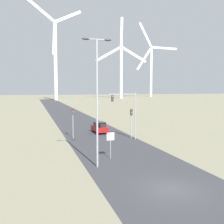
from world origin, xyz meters
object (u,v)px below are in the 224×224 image
wind_turbine_center (55,53)px  wind_turbine_right (121,65)px  traffic_light_post_near_left (73,117)px  stop_sign_near (111,140)px  traffic_light_mast_overhead (127,107)px  wind_turbine_far_right (151,65)px  car_approaching (100,127)px  streetlamp (97,90)px  traffic_light_post_near_right (131,117)px

wind_turbine_center → wind_turbine_right: size_ratio=1.00×
traffic_light_post_near_left → wind_turbine_right: size_ratio=0.07×
stop_sign_near → traffic_light_mast_overhead: bearing=60.6°
wind_turbine_far_right → wind_turbine_right: bearing=-144.4°
traffic_light_mast_overhead → wind_turbine_right: (51.49, 152.76, 19.87)m
wind_turbine_right → wind_turbine_far_right: bearing=35.6°
traffic_light_post_near_left → car_approaching: (4.85, 3.42, -2.28)m
streetlamp → wind_turbine_right: 175.19m
traffic_light_post_near_left → traffic_light_post_near_right: (8.21, -2.28, -0.07)m
car_approaching → wind_turbine_right: bearing=69.8°
traffic_light_post_near_right → streetlamp: bearing=-123.3°
streetlamp → wind_turbine_far_right: bearing=63.4°
traffic_light_mast_overhead → car_approaching: bearing=108.9°
traffic_light_mast_overhead → wind_turbine_right: wind_turbine_right is taller
streetlamp → traffic_light_post_near_left: (-0.06, 14.68, -3.96)m
wind_turbine_far_right → car_approaching: bearing=-117.8°
traffic_light_mast_overhead → traffic_light_post_near_right: bearing=42.3°
traffic_light_mast_overhead → car_approaching: traffic_light_mast_overhead is taller
traffic_light_post_near_left → wind_turbine_far_right: bearing=61.5°
traffic_light_post_near_left → traffic_light_post_near_right: bearing=-15.6°
traffic_light_post_near_left → traffic_light_post_near_right: traffic_light_post_near_left is taller
streetlamp → car_approaching: streetlamp is taller
traffic_light_post_near_right → traffic_light_mast_overhead: traffic_light_mast_overhead is taller
stop_sign_near → wind_turbine_right: 172.87m
traffic_light_mast_overhead → wind_turbine_right: 162.42m
traffic_light_post_near_right → car_approaching: traffic_light_post_near_right is taller
stop_sign_near → wind_turbine_center: (6.70, 142.14, 27.61)m
stop_sign_near → traffic_light_post_near_right: bearing=58.3°
traffic_light_post_near_left → wind_turbine_far_right: (95.80, 176.11, 24.52)m
wind_turbine_center → stop_sign_near: bearing=-92.7°
traffic_light_post_near_left → wind_turbine_right: bearing=68.6°
stop_sign_near → traffic_light_post_near_left: (-2.05, 12.27, 1.27)m
traffic_light_post_near_left → car_approaching: bearing=35.2°
traffic_light_post_near_right → car_approaching: (-3.35, 5.71, -2.21)m
traffic_light_post_near_right → wind_turbine_center: bearing=89.8°
traffic_light_mast_overhead → car_approaching: (-2.29, 6.68, -3.80)m
streetlamp → car_approaching: bearing=75.2°
traffic_light_post_near_left → wind_turbine_center: size_ratio=0.07×
car_approaching → wind_turbine_right: 157.45m
traffic_light_post_near_left → traffic_light_mast_overhead: size_ratio=0.65×
traffic_light_mast_overhead → wind_turbine_far_right: (88.66, 179.36, 23.01)m
traffic_light_mast_overhead → wind_turbine_center: 135.43m
stop_sign_near → wind_turbine_right: size_ratio=0.05×
wind_turbine_center → wind_turbine_far_right: wind_turbine_far_right is taller
stop_sign_near → traffic_light_mast_overhead: 10.72m
traffic_light_post_near_right → traffic_light_mast_overhead: bearing=-137.7°
traffic_light_mast_overhead → wind_turbine_right: bearing=71.4°
traffic_light_post_near_right → car_approaching: 6.98m
traffic_light_post_near_right → wind_turbine_right: wind_turbine_right is taller
streetlamp → traffic_light_post_near_right: (8.15, 12.40, -4.02)m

